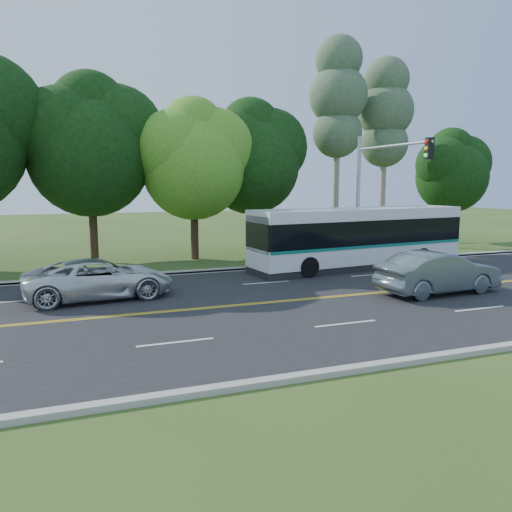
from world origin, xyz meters
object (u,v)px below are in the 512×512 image
object	(u,v)px
traffic_signal	(378,179)
suv	(99,279)
transit_bus	(358,238)
sedan	(438,272)

from	to	relation	value
traffic_signal	suv	bearing A→B (deg)	-170.08
suv	traffic_signal	bearing A→B (deg)	-84.83
traffic_signal	transit_bus	xyz separation A→B (m)	(-0.97, 0.18, -3.09)
sedan	suv	world-z (taller)	sedan
traffic_signal	sedan	size ratio (longest dim) A/B	1.34
transit_bus	sedan	world-z (taller)	transit_bus
transit_bus	sedan	xyz separation A→B (m)	(-0.25, -6.51, -0.70)
traffic_signal	sedan	distance (m)	7.48
transit_bus	traffic_signal	bearing A→B (deg)	-17.27
sedan	traffic_signal	bearing A→B (deg)	-14.93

